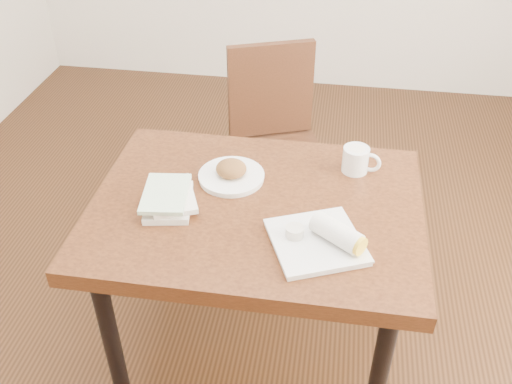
# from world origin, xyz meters

# --- Properties ---
(ground) EXTENTS (4.00, 5.00, 0.01)m
(ground) POSITION_xyz_m (0.00, 0.00, -0.01)
(ground) COLOR #472814
(ground) RESTS_ON ground
(table) EXTENTS (1.11, 0.84, 0.75)m
(table) POSITION_xyz_m (0.00, 0.00, 0.66)
(table) COLOR brown
(table) RESTS_ON ground
(chair_far) EXTENTS (0.54, 0.54, 0.95)m
(chair_far) POSITION_xyz_m (-0.03, 0.79, 0.55)
(chair_far) COLOR #452313
(chair_far) RESTS_ON ground
(plate_scone) EXTENTS (0.24, 0.24, 0.07)m
(plate_scone) POSITION_xyz_m (-0.11, 0.13, 0.77)
(plate_scone) COLOR white
(plate_scone) RESTS_ON table
(coffee_mug) EXTENTS (0.14, 0.09, 0.10)m
(coffee_mug) POSITION_xyz_m (0.33, 0.25, 0.80)
(coffee_mug) COLOR white
(coffee_mug) RESTS_ON table
(plate_burrito) EXTENTS (0.35, 0.35, 0.09)m
(plate_burrito) POSITION_xyz_m (0.23, -0.17, 0.78)
(plate_burrito) COLOR white
(plate_burrito) RESTS_ON table
(book_stack) EXTENTS (0.21, 0.25, 0.06)m
(book_stack) POSITION_xyz_m (-0.29, -0.05, 0.78)
(book_stack) COLOR white
(book_stack) RESTS_ON table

